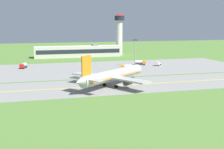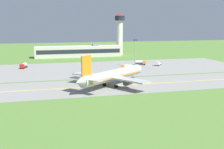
{
  "view_description": "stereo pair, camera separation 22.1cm",
  "coord_description": "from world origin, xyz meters",
  "px_view_note": "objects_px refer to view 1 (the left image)",
  "views": [
    {
      "loc": [
        -28.46,
        -100.79,
        22.92
      ],
      "look_at": [
        -1.05,
        1.73,
        4.0
      ],
      "focal_mm": 46.15,
      "sensor_mm": 36.0,
      "label": 1
    },
    {
      "loc": [
        -28.25,
        -100.85,
        22.92
      ],
      "look_at": [
        -1.05,
        1.73,
        4.0
      ],
      "focal_mm": 46.15,
      "sensor_mm": 36.0,
      "label": 2
    }
  ],
  "objects_px": {
    "service_truck_catering": "(23,65)",
    "control_tower": "(119,30)",
    "service_truck_fuel": "(158,64)",
    "service_truck_baggage": "(140,62)",
    "airplane_lead": "(113,75)",
    "service_truck_pushback": "(127,67)",
    "apron_light_mast": "(135,50)"
  },
  "relations": [
    {
      "from": "control_tower",
      "to": "service_truck_catering",
      "type": "bearing_deg",
      "value": -142.71
    },
    {
      "from": "service_truck_baggage",
      "to": "airplane_lead",
      "type": "bearing_deg",
      "value": -120.78
    },
    {
      "from": "airplane_lead",
      "to": "control_tower",
      "type": "xyz_separation_m",
      "value": [
        33.15,
        103.85,
        13.77
      ]
    },
    {
      "from": "airplane_lead",
      "to": "apron_light_mast",
      "type": "distance_m",
      "value": 49.19
    },
    {
      "from": "service_truck_fuel",
      "to": "apron_light_mast",
      "type": "relative_size",
      "value": 0.43
    },
    {
      "from": "service_truck_baggage",
      "to": "service_truck_catering",
      "type": "height_order",
      "value": "same"
    },
    {
      "from": "apron_light_mast",
      "to": "control_tower",
      "type": "bearing_deg",
      "value": 81.3
    },
    {
      "from": "airplane_lead",
      "to": "service_truck_fuel",
      "type": "distance_m",
      "value": 57.55
    },
    {
      "from": "service_truck_catering",
      "to": "control_tower",
      "type": "bearing_deg",
      "value": 37.29
    },
    {
      "from": "service_truck_pushback",
      "to": "control_tower",
      "type": "height_order",
      "value": "control_tower"
    },
    {
      "from": "apron_light_mast",
      "to": "service_truck_catering",
      "type": "bearing_deg",
      "value": 169.62
    },
    {
      "from": "airplane_lead",
      "to": "apron_light_mast",
      "type": "bearing_deg",
      "value": 60.89
    },
    {
      "from": "service_truck_pushback",
      "to": "service_truck_catering",
      "type": "bearing_deg",
      "value": 160.16
    },
    {
      "from": "service_truck_baggage",
      "to": "service_truck_fuel",
      "type": "bearing_deg",
      "value": -32.98
    },
    {
      "from": "service_truck_catering",
      "to": "control_tower",
      "type": "distance_m",
      "value": 85.18
    },
    {
      "from": "apron_light_mast",
      "to": "service_truck_fuel",
      "type": "bearing_deg",
      "value": 4.34
    },
    {
      "from": "service_truck_catering",
      "to": "service_truck_pushback",
      "type": "height_order",
      "value": "same"
    },
    {
      "from": "service_truck_baggage",
      "to": "service_truck_pushback",
      "type": "bearing_deg",
      "value": -132.06
    },
    {
      "from": "airplane_lead",
      "to": "service_truck_pushback",
      "type": "distance_m",
      "value": 38.99
    },
    {
      "from": "service_truck_fuel",
      "to": "service_truck_pushback",
      "type": "height_order",
      "value": "service_truck_pushback"
    },
    {
      "from": "service_truck_fuel",
      "to": "service_truck_pushback",
      "type": "xyz_separation_m",
      "value": [
        -20.58,
        -8.61,
        0.35
      ]
    },
    {
      "from": "service_truck_fuel",
      "to": "service_truck_baggage",
      "type": "bearing_deg",
      "value": 147.02
    },
    {
      "from": "airplane_lead",
      "to": "service_truck_catering",
      "type": "relative_size",
      "value": 5.22
    },
    {
      "from": "service_truck_fuel",
      "to": "control_tower",
      "type": "relative_size",
      "value": 0.21
    },
    {
      "from": "service_truck_catering",
      "to": "apron_light_mast",
      "type": "xyz_separation_m",
      "value": [
        57.16,
        -10.47,
        7.79
      ]
    },
    {
      "from": "service_truck_pushback",
      "to": "apron_light_mast",
      "type": "bearing_deg",
      "value": 46.85
    },
    {
      "from": "service_truck_baggage",
      "to": "control_tower",
      "type": "distance_m",
      "value": 57.37
    },
    {
      "from": "airplane_lead",
      "to": "control_tower",
      "type": "distance_m",
      "value": 109.88
    },
    {
      "from": "service_truck_fuel",
      "to": "service_truck_pushback",
      "type": "distance_m",
      "value": 22.31
    },
    {
      "from": "airplane_lead",
      "to": "service_truck_pushback",
      "type": "height_order",
      "value": "airplane_lead"
    },
    {
      "from": "service_truck_fuel",
      "to": "apron_light_mast",
      "type": "xyz_separation_m",
      "value": [
        -13.47,
        -1.02,
        8.14
      ]
    },
    {
      "from": "service_truck_pushback",
      "to": "service_truck_fuel",
      "type": "bearing_deg",
      "value": 22.71
    }
  ]
}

